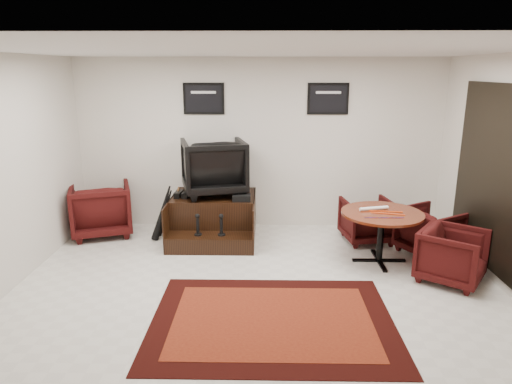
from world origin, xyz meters
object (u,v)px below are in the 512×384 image
Objects in this scene: table_chair_window at (430,229)px; armchair_side at (101,207)px; table_chair_back at (367,218)px; shine_podium at (214,218)px; shine_chair at (214,164)px; table_chair_corner at (453,253)px; meeting_table at (382,218)px.

armchair_side is at bearing 51.43° from table_chair_window.
table_chair_back is 0.98× the size of table_chair_window.
table_chair_window is at bearing -11.09° from shine_podium.
shine_chair is 3.39m from table_chair_window.
shine_chair is at bearing 46.07° from table_chair_window.
table_chair_corner is at bearing 147.35° from table_chair_window.
meeting_table is (2.41, -0.94, 0.32)m from shine_podium.
armchair_side is 0.84× the size of meeting_table.
armchair_side is at bearing 107.61° from table_chair_corner.
table_chair_window is 1.00× the size of table_chair_corner.
shine_chair reaches higher than shine_podium.
shine_chair is 0.88× the size of meeting_table.
table_chair_window is (3.20, -0.63, 0.07)m from shine_podium.
shine_chair reaches higher than armchair_side.
armchair_side reaches higher than shine_podium.
shine_chair reaches higher than table_chair_corner.
shine_podium is 1.84m from armchair_side.
table_chair_window is at bearing 139.51° from table_chair_back.
armchair_side is at bearing 166.37° from meeting_table.
shine_chair is 1.29× the size of table_chair_corner.
armchair_side is 4.37m from meeting_table.
shine_chair reaches higher than meeting_table.
armchair_side is 1.26× the size of table_chair_back.
table_chair_corner is (3.17, -1.67, -0.79)m from shine_chair.
table_chair_corner is at bearing -25.77° from shine_podium.
table_chair_corner is at bearing 109.89° from table_chair_back.
table_chair_back is at bearing 27.91° from table_chair_window.
armchair_side is at bearing -12.65° from shine_chair.
table_chair_back is 1.59m from table_chair_corner.
armchair_side reaches higher than table_chair_window.
table_chair_back reaches higher than meeting_table.
shine_podium is 1.79× the size of table_chair_window.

